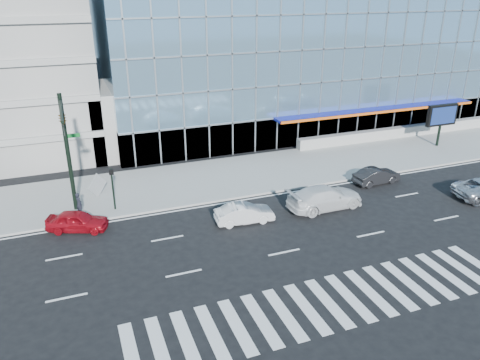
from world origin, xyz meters
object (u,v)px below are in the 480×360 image
object	(u,v)px
ped_signal_post	(112,183)
tilted_panel	(97,185)
marquee_sign	(442,116)
white_suv	(325,197)
pedestrian	(79,204)
red_sedan	(77,221)
traffic_signal	(64,130)
dark_sedan	(377,176)
white_sedan	(244,213)

from	to	relation	value
ped_signal_post	tilted_panel	xyz separation A→B (m)	(-0.87, 2.52, -1.07)
ped_signal_post	marquee_sign	distance (m)	30.67
white_suv	pedestrian	world-z (taller)	pedestrian
red_sedan	tilted_panel	distance (m)	4.72
pedestrian	tilted_panel	xyz separation A→B (m)	(1.41, 2.46, 0.14)
traffic_signal	dark_sedan	xyz separation A→B (m)	(22.20, -1.89, -5.53)
marquee_sign	white_suv	bearing A→B (deg)	-155.44
traffic_signal	marquee_sign	xyz separation A→B (m)	(33.00, 3.42, -3.10)
dark_sedan	red_sedan	bearing A→B (deg)	84.49
marquee_sign	ped_signal_post	bearing A→B (deg)	-174.29
pedestrian	white_suv	bearing A→B (deg)	-130.80
white_suv	white_sedan	distance (m)	6.00
dark_sedan	traffic_signal	bearing A→B (deg)	80.61
white_suv	tilted_panel	world-z (taller)	tilted_panel
white_suv	tilted_panel	xyz separation A→B (m)	(-14.57, 7.15, 0.27)
marquee_sign	tilted_panel	world-z (taller)	marquee_sign
ped_signal_post	tilted_panel	world-z (taller)	ped_signal_post
white_sedan	white_suv	bearing A→B (deg)	-85.25
pedestrian	dark_sedan	bearing A→B (deg)	-120.49
traffic_signal	white_suv	size ratio (longest dim) A/B	1.46
marquee_sign	tilted_panel	size ratio (longest dim) A/B	3.08
ped_signal_post	tilted_panel	size ratio (longest dim) A/B	2.31
tilted_panel	white_suv	bearing A→B (deg)	-66.76
red_sedan	white_suv	bearing A→B (deg)	-78.80
traffic_signal	marquee_sign	distance (m)	33.32
white_suv	red_sedan	xyz separation A→B (m)	(-16.23, 2.75, -0.15)
red_sedan	pedestrian	size ratio (longest dim) A/B	2.42
ped_signal_post	white_suv	size ratio (longest dim) A/B	0.55
traffic_signal	pedestrian	xyz separation A→B (m)	(0.22, 0.44, -5.23)
traffic_signal	dark_sedan	distance (m)	22.95
red_sedan	tilted_panel	bearing A→B (deg)	0.07
marquee_sign	white_sedan	size ratio (longest dim) A/B	1.04
dark_sedan	ped_signal_post	bearing A→B (deg)	78.92
white_sedan	marquee_sign	bearing A→B (deg)	-66.60
pedestrian	marquee_sign	bearing A→B (deg)	-109.23
pedestrian	tilted_panel	size ratio (longest dim) A/B	1.20
ped_signal_post	dark_sedan	distance (m)	19.89
white_sedan	dark_sedan	size ratio (longest dim) A/B	1.01
traffic_signal	dark_sedan	bearing A→B (deg)	-4.87
red_sedan	tilted_panel	world-z (taller)	tilted_panel
ped_signal_post	traffic_signal	bearing A→B (deg)	-171.48
white_suv	red_sedan	bearing A→B (deg)	77.84
white_sedan	tilted_panel	bearing A→B (deg)	54.99
dark_sedan	red_sedan	xyz separation A→B (m)	(-22.23, 0.39, 0.02)
white_suv	tilted_panel	size ratio (longest dim) A/B	4.23
ped_signal_post	tilted_panel	distance (m)	2.87
traffic_signal	tilted_panel	distance (m)	6.08
pedestrian	tilted_panel	world-z (taller)	tilted_panel
white_suv	white_sedan	bearing A→B (deg)	87.39
traffic_signal	pedestrian	world-z (taller)	traffic_signal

